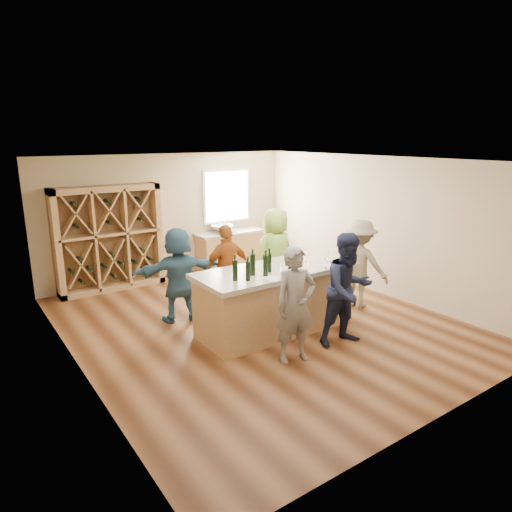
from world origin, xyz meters
TOP-DOWN VIEW (x-y plane):
  - floor at (0.00, 0.00)m, footprint 6.00×7.00m
  - ceiling at (0.00, 0.00)m, footprint 6.00×7.00m
  - wall_back at (0.00, 3.55)m, footprint 6.00×0.10m
  - wall_front at (0.00, -3.55)m, footprint 6.00×0.10m
  - wall_left at (-3.05, 0.00)m, footprint 0.10×7.00m
  - wall_right at (3.05, 0.00)m, footprint 0.10×7.00m
  - window_frame at (1.50, 3.47)m, footprint 1.30×0.06m
  - window_pane at (1.50, 3.44)m, footprint 1.18×0.01m
  - wine_rack at (-1.50, 3.27)m, footprint 2.20×0.45m
  - back_counter_base at (1.40, 3.20)m, footprint 1.60×0.58m
  - back_counter_top at (1.40, 3.20)m, footprint 1.70×0.62m
  - sink at (1.20, 3.20)m, footprint 0.54×0.54m
  - faucet at (1.20, 3.38)m, footprint 0.02×0.02m
  - tasting_counter_base at (0.08, -0.41)m, footprint 2.60×1.00m
  - tasting_counter_top at (0.08, -0.41)m, footprint 2.72×1.12m
  - wine_bottle_a at (-0.82, -0.58)m, footprint 0.10×0.10m
  - wine_bottle_b at (-0.67, -0.69)m, footprint 0.08×0.08m
  - wine_bottle_c at (-0.46, -0.51)m, footprint 0.11×0.11m
  - wine_bottle_d at (-0.31, -0.65)m, footprint 0.11×0.11m
  - wine_bottle_e at (-0.14, -0.52)m, footprint 0.09×0.09m
  - wine_glass_a at (-0.22, -0.89)m, footprint 0.09×0.09m
  - wine_glass_b at (0.32, -0.90)m, footprint 0.08×0.08m
  - wine_glass_c at (0.75, -0.88)m, footprint 0.08×0.08m
  - wine_glass_d at (0.51, -0.54)m, footprint 0.09×0.09m
  - wine_glass_e at (1.07, -0.63)m, footprint 0.09×0.09m
  - tasting_menu_a at (-0.30, -0.82)m, footprint 0.30×0.34m
  - tasting_menu_b at (0.28, -0.77)m, footprint 0.36×0.40m
  - tasting_menu_c at (0.90, -0.81)m, footprint 0.29×0.34m
  - person_near_left at (-0.35, -1.43)m, footprint 0.70×0.58m
  - person_near_right at (0.68, -1.46)m, footprint 0.92×0.59m
  - person_server at (2.03, -0.44)m, footprint 0.89×1.20m
  - person_far_mid at (-0.14, 0.79)m, footprint 0.97×0.52m
  - person_far_right at (1.03, 0.86)m, footprint 0.92×0.63m
  - person_far_left at (-1.06, 0.90)m, footprint 1.64×0.84m
  - wine_bottle_f at (0.13, -0.71)m, footprint 0.07×0.07m

SIDE VIEW (x-z plane):
  - floor at x=0.00m, z-range -0.10..0.00m
  - back_counter_base at x=1.40m, z-range 0.00..0.86m
  - tasting_counter_base at x=0.08m, z-range 0.00..1.00m
  - person_far_mid at x=-0.14m, z-range 0.00..1.64m
  - person_far_left at x=-1.06m, z-range 0.00..1.68m
  - person_server at x=2.03m, z-range 0.00..1.69m
  - person_near_left at x=-0.35m, z-range 0.00..1.70m
  - person_near_right at x=0.68m, z-range 0.00..1.78m
  - back_counter_top at x=1.40m, z-range 0.86..0.92m
  - person_far_right at x=1.03m, z-range 0.00..1.82m
  - sink at x=1.20m, z-range 0.92..1.11m
  - tasting_counter_top at x=0.08m, z-range 1.00..1.08m
  - faucet at x=1.20m, z-range 0.92..1.22m
  - tasting_menu_a at x=-0.30m, z-range 1.08..1.08m
  - tasting_menu_b at x=0.28m, z-range 1.08..1.08m
  - tasting_menu_c at x=0.90m, z-range 1.08..1.08m
  - wine_rack at x=-1.50m, z-range 0.00..2.20m
  - wine_glass_c at x=0.75m, z-range 1.08..1.24m
  - wine_glass_d at x=0.51m, z-range 1.08..1.26m
  - wine_glass_b at x=0.32m, z-range 1.08..1.27m
  - wine_glass_a at x=-0.22m, z-range 1.08..1.28m
  - wine_glass_e at x=1.07m, z-range 1.08..1.28m
  - wine_bottle_b at x=-0.67m, z-range 1.08..1.38m
  - wine_bottle_f at x=0.13m, z-range 1.08..1.38m
  - wine_bottle_e at x=-0.14m, z-range 1.08..1.39m
  - wine_bottle_a at x=-0.82m, z-range 1.08..1.40m
  - wine_bottle_d at x=-0.31m, z-range 1.08..1.41m
  - wine_bottle_c at x=-0.46m, z-range 1.08..1.42m
  - wall_back at x=0.00m, z-range 0.00..2.80m
  - wall_front at x=0.00m, z-range 0.00..2.80m
  - wall_left at x=-3.05m, z-range 0.00..2.80m
  - wall_right at x=3.05m, z-range 0.00..2.80m
  - window_frame at x=1.50m, z-range 1.10..2.40m
  - window_pane at x=1.50m, z-range 1.16..2.34m
  - ceiling at x=0.00m, z-range 2.80..2.90m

